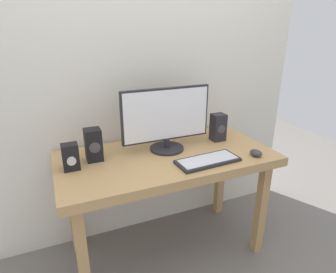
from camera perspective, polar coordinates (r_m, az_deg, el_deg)
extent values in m
plane|color=slate|center=(2.23, -0.26, -21.38)|extent=(6.00, 6.00, 0.00)
cube|color=silver|center=(2.00, -4.84, 20.86)|extent=(2.43, 0.04, 3.00)
cube|color=tan|center=(1.82, -0.29, -4.41)|extent=(1.34, 0.67, 0.06)
cube|color=tan|center=(1.71, -16.51, -22.46)|extent=(0.06, 0.06, 0.69)
cube|color=tan|center=(2.11, 17.91, -13.44)|extent=(0.06, 0.06, 0.69)
cube|color=tan|center=(2.11, -18.38, -13.37)|extent=(0.06, 0.06, 0.69)
cube|color=tan|center=(2.44, 10.26, -7.62)|extent=(0.06, 0.06, 0.69)
cylinder|color=#232328|center=(1.88, -0.23, -2.35)|extent=(0.22, 0.22, 0.02)
cylinder|color=#232328|center=(1.87, -0.23, -1.24)|extent=(0.04, 0.04, 0.06)
cube|color=#232328|center=(1.82, -0.39, 4.41)|extent=(0.58, 0.02, 0.34)
cube|color=white|center=(1.80, -0.22, 4.30)|extent=(0.56, 0.01, 0.31)
cube|color=#232328|center=(1.73, 7.89, -4.77)|extent=(0.39, 0.18, 0.02)
cube|color=silver|center=(1.72, 7.90, -4.46)|extent=(0.36, 0.15, 0.00)
ellipsoid|color=#333338|center=(1.86, 17.05, -3.14)|extent=(0.08, 0.09, 0.04)
cube|color=#232328|center=(2.04, 9.89, 1.82)|extent=(0.09, 0.08, 0.19)
cylinder|color=#3F3F44|center=(2.01, 10.56, 1.44)|extent=(0.06, 0.00, 0.06)
cube|color=black|center=(1.76, -14.56, -1.60)|extent=(0.09, 0.09, 0.20)
cylinder|color=#3F3F44|center=(1.71, -14.30, -2.17)|extent=(0.07, 0.00, 0.07)
cube|color=black|center=(1.69, -18.74, -3.84)|extent=(0.09, 0.07, 0.15)
cylinder|color=silver|center=(1.65, -18.57, -4.65)|extent=(0.05, 0.01, 0.05)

